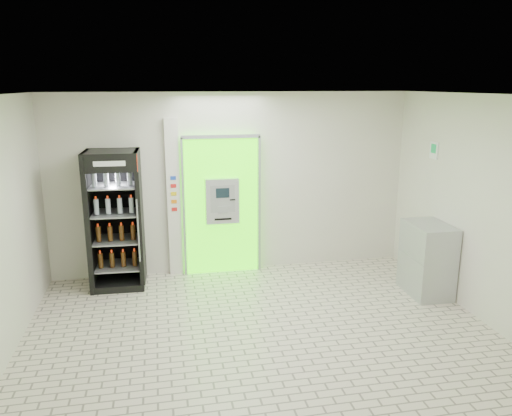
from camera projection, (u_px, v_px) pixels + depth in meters
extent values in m
plane|color=beige|center=(263.00, 337.00, 6.31)|extent=(6.00, 6.00, 0.00)
plane|color=silver|center=(233.00, 184.00, 8.33)|extent=(6.00, 0.00, 6.00)
plane|color=silver|center=(336.00, 317.00, 3.57)|extent=(6.00, 0.00, 6.00)
plane|color=silver|center=(488.00, 211.00, 6.51)|extent=(0.00, 5.00, 5.00)
plane|color=white|center=(264.00, 95.00, 5.59)|extent=(6.00, 6.00, 0.00)
cube|color=#39F703|center=(222.00, 205.00, 8.31)|extent=(1.20, 0.12, 2.30)
cube|color=gray|center=(221.00, 137.00, 7.96)|extent=(1.28, 0.04, 0.06)
cube|color=gray|center=(184.00, 208.00, 8.12)|extent=(0.04, 0.04, 2.30)
cube|color=gray|center=(259.00, 205.00, 8.36)|extent=(0.04, 0.04, 2.30)
cube|color=black|center=(228.00, 243.00, 8.43)|extent=(0.62, 0.01, 0.67)
cube|color=black|center=(200.00, 157.00, 7.99)|extent=(0.22, 0.01, 0.18)
cube|color=#A6A9AE|center=(222.00, 201.00, 8.18)|extent=(0.55, 0.12, 0.75)
cube|color=black|center=(223.00, 193.00, 8.08)|extent=(0.22, 0.01, 0.16)
cube|color=gray|center=(223.00, 210.00, 8.15)|extent=(0.16, 0.01, 0.12)
cube|color=black|center=(232.00, 200.00, 8.14)|extent=(0.09, 0.01, 0.02)
cube|color=black|center=(223.00, 219.00, 8.19)|extent=(0.28, 0.01, 0.03)
cube|color=silver|center=(174.00, 198.00, 8.14)|extent=(0.22, 0.10, 2.60)
cube|color=#193FB2|center=(173.00, 178.00, 8.01)|extent=(0.09, 0.01, 0.06)
cube|color=red|center=(173.00, 186.00, 8.04)|extent=(0.09, 0.01, 0.06)
cube|color=yellow|center=(174.00, 194.00, 8.07)|extent=(0.09, 0.01, 0.06)
cube|color=orange|center=(174.00, 202.00, 8.10)|extent=(0.09, 0.01, 0.06)
cube|color=red|center=(174.00, 209.00, 8.13)|extent=(0.09, 0.01, 0.06)
cube|color=black|center=(116.00, 220.00, 7.72)|extent=(0.83, 0.76, 2.15)
cube|color=black|center=(117.00, 214.00, 8.04)|extent=(0.81, 0.09, 2.15)
cube|color=#B22509|center=(109.00, 164.00, 7.15)|extent=(0.79, 0.04, 0.26)
cube|color=white|center=(109.00, 164.00, 7.14)|extent=(0.45, 0.02, 0.08)
cube|color=black|center=(120.00, 281.00, 7.97)|extent=(0.83, 0.76, 0.11)
cylinder|color=gray|center=(138.00, 231.00, 7.44)|extent=(0.02, 0.02, 0.97)
cube|color=gray|center=(119.00, 265.00, 7.90)|extent=(0.70, 0.65, 0.02)
cube|color=gray|center=(117.00, 240.00, 7.80)|extent=(0.70, 0.65, 0.02)
cube|color=gray|center=(115.00, 213.00, 7.69)|extent=(0.70, 0.65, 0.02)
cube|color=gray|center=(113.00, 186.00, 7.59)|extent=(0.70, 0.65, 0.02)
cube|color=#A6A9AE|center=(427.00, 259.00, 7.52)|extent=(0.57, 0.84, 1.10)
cube|color=gray|center=(411.00, 257.00, 7.46)|extent=(0.03, 0.81, 0.01)
cube|color=white|center=(434.00, 151.00, 7.69)|extent=(0.02, 0.22, 0.26)
cube|color=#0B803B|center=(434.00, 149.00, 7.68)|extent=(0.00, 0.14, 0.14)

